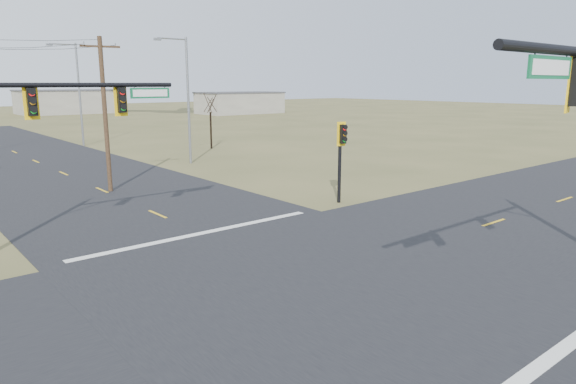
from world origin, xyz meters
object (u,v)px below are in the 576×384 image
at_px(utility_pole_near, 105,113).
at_px(streetlight_a, 186,94).
at_px(mast_arm_far, 32,123).
at_px(pedestal_signal_ne, 342,144).
at_px(streetlight_b, 77,89).
at_px(bare_tree_c, 210,103).

relative_size(utility_pole_near, streetlight_a, 0.91).
bearing_deg(mast_arm_far, streetlight_a, 48.78).
height_order(pedestal_signal_ne, streetlight_b, streetlight_b).
relative_size(streetlight_a, streetlight_b, 0.96).
distance_m(mast_arm_far, streetlight_a, 23.68).
xyz_separation_m(pedestal_signal_ne, streetlight_b, (-2.37, 37.34, 2.75)).
height_order(utility_pole_near, bare_tree_c, utility_pole_near).
xyz_separation_m(pedestal_signal_ne, bare_tree_c, (7.35, 26.24, 1.39)).
xyz_separation_m(mast_arm_far, pedestal_signal_ne, (15.54, -1.24, -1.87)).
relative_size(streetlight_b, bare_tree_c, 1.80).
bearing_deg(streetlight_b, bare_tree_c, -60.11).
relative_size(pedestal_signal_ne, streetlight_b, 0.43).
height_order(streetlight_b, bare_tree_c, streetlight_b).
bearing_deg(utility_pole_near, streetlight_b, 75.67).
relative_size(pedestal_signal_ne, bare_tree_c, 0.77).
xyz_separation_m(utility_pole_near, bare_tree_c, (16.32, 14.72, -0.17)).
bearing_deg(bare_tree_c, pedestal_signal_ne, -105.65).
bearing_deg(pedestal_signal_ne, streetlight_a, 100.14).
distance_m(streetlight_a, streetlight_b, 18.89).
bearing_deg(pedestal_signal_ne, utility_pole_near, 139.51).
bearing_deg(streetlight_a, mast_arm_far, -128.79).
bearing_deg(bare_tree_c, streetlight_a, -132.21).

